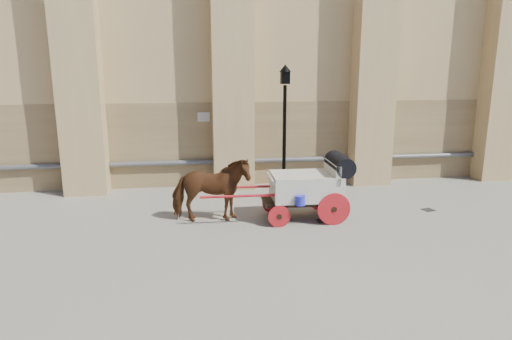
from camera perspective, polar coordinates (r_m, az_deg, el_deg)
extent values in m
plane|color=slate|center=(13.06, 3.01, -6.19)|extent=(90.00, 90.00, 0.00)
cube|color=#998254|center=(17.05, 7.09, 3.53)|extent=(44.00, 0.35, 3.00)
cylinder|color=#59595B|center=(16.91, 7.26, 1.37)|extent=(42.00, 0.18, 0.18)
cube|color=beige|center=(16.18, -6.57, 6.60)|extent=(0.42, 0.04, 0.32)
imported|color=brown|center=(12.68, -5.67, -2.51)|extent=(2.19, 1.04, 1.82)
cube|color=black|center=(13.02, 5.76, -3.73)|extent=(2.24, 1.05, 0.12)
cube|color=beige|center=(12.93, 6.24, -2.00)|extent=(1.94, 1.30, 0.71)
cube|color=beige|center=(13.02, 9.53, -0.17)|extent=(0.18, 1.26, 0.56)
cube|color=beige|center=(12.71, 2.49, -1.03)|extent=(0.38, 1.12, 0.10)
cylinder|color=black|center=(13.03, 10.42, 0.72)|extent=(0.59, 1.27, 0.57)
cylinder|color=red|center=(12.66, 9.71, -4.83)|extent=(0.91, 0.08, 0.91)
cylinder|color=red|center=(13.81, 8.27, -3.25)|extent=(0.91, 0.08, 0.91)
cylinder|color=red|center=(12.38, 2.90, -5.81)|extent=(0.61, 0.07, 0.61)
cylinder|color=red|center=(13.55, 2.03, -4.11)|extent=(0.61, 0.07, 0.61)
cylinder|color=red|center=(12.26, -1.40, -3.27)|extent=(2.42, 0.12, 0.07)
cylinder|color=red|center=(13.13, -1.76, -2.15)|extent=(2.42, 0.12, 0.07)
cylinder|color=#262AC1|center=(12.26, 5.55, -3.81)|extent=(0.26, 0.26, 0.26)
cylinder|color=black|center=(15.62, 3.56, 3.89)|extent=(0.12, 0.12, 3.63)
cone|color=black|center=(15.96, 3.47, -1.90)|extent=(0.36, 0.36, 0.36)
cube|color=black|center=(15.42, 3.67, 11.48)|extent=(0.28, 0.28, 0.42)
cone|color=black|center=(15.42, 3.68, 12.60)|extent=(0.40, 0.40, 0.24)
cube|color=black|center=(13.05, 8.32, -6.30)|extent=(0.35, 0.35, 0.01)
cube|color=black|center=(14.80, 20.74, -4.68)|extent=(0.39, 0.39, 0.01)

